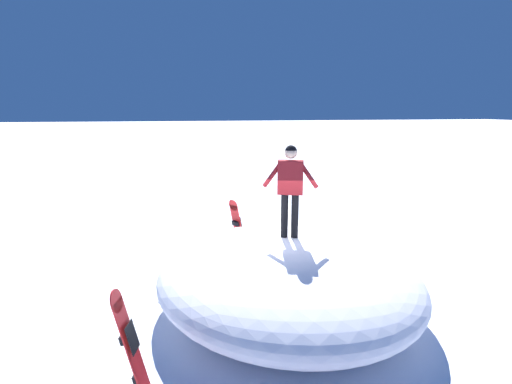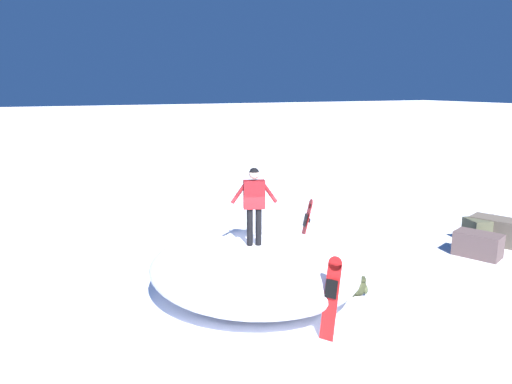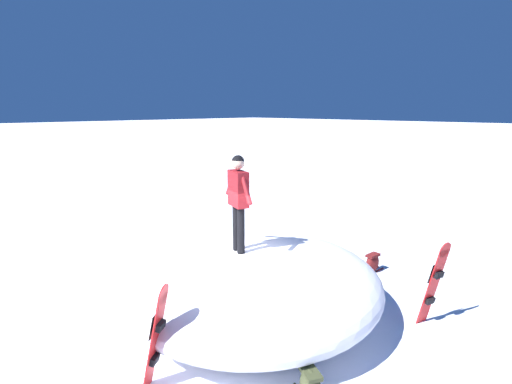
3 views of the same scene
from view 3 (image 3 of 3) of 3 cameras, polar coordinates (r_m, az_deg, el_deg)
The scene contains 6 objects.
ground at distance 7.67m, azimuth -1.48°, elevation -19.26°, with size 240.00×240.00×0.00m, color white.
snow_mound at distance 7.92m, azimuth -0.05°, elevation -12.67°, with size 5.11×4.77×1.36m, color white.
snowboarder_standing at distance 7.25m, azimuth -2.53°, elevation -0.30°, with size 1.03×0.43×1.79m.
snowboard_primary_upright at distance 6.10m, azimuth -13.94°, elevation -19.22°, with size 0.48×0.45×1.64m.
snowboard_secondary_upright at distance 8.11m, azimuth 23.97°, elevation -11.65°, with size 0.45×0.37×1.68m.
backpack_near at distance 10.40m, azimuth 16.14°, elevation -9.62°, with size 0.27×0.65×0.48m.
Camera 3 is at (4.75, -4.54, 3.96)m, focal length 28.22 mm.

